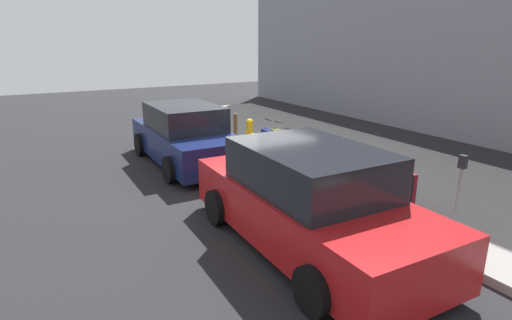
# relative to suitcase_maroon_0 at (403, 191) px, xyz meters

# --- Properties ---
(ground_plane) EXTENTS (40.00, 40.00, 0.00)m
(ground_plane) POSITION_rel_suitcase_maroon_0_xyz_m (4.25, 0.78, -0.51)
(ground_plane) COLOR black
(sidewalk_curb) EXTENTS (18.00, 5.00, 0.14)m
(sidewalk_curb) POSITION_rel_suitcase_maroon_0_xyz_m (4.25, -1.72, -0.44)
(sidewalk_curb) COLOR gray
(sidewalk_curb) RESTS_ON ground_plane
(suitcase_maroon_0) EXTENTS (0.41, 0.25, 1.00)m
(suitcase_maroon_0) POSITION_rel_suitcase_maroon_0_xyz_m (0.00, 0.00, 0.00)
(suitcase_maroon_0) COLOR maroon
(suitcase_maroon_0) RESTS_ON sidewalk_curb
(suitcase_olive_1) EXTENTS (0.48, 0.29, 0.75)m
(suitcase_olive_1) POSITION_rel_suitcase_maroon_0_xyz_m (0.52, 0.09, -0.02)
(suitcase_olive_1) COLOR #59601E
(suitcase_olive_1) RESTS_ON sidewalk_curb
(suitcase_navy_2) EXTENTS (0.48, 0.20, 0.72)m
(suitcase_navy_2) POSITION_rel_suitcase_maroon_0_xyz_m (1.08, 0.00, -0.10)
(suitcase_navy_2) COLOR navy
(suitcase_navy_2) RESTS_ON sidewalk_curb
(suitcase_red_3) EXTENTS (0.41, 0.26, 0.91)m
(suitcase_red_3) POSITION_rel_suitcase_maroon_0_xyz_m (1.61, 0.05, -0.06)
(suitcase_red_3) COLOR red
(suitcase_red_3) RESTS_ON sidewalk_curb
(suitcase_teal_4) EXTENTS (0.45, 0.26, 0.79)m
(suitcase_teal_4) POSITION_rel_suitcase_maroon_0_xyz_m (2.12, 0.06, -0.07)
(suitcase_teal_4) COLOR #0F606B
(suitcase_teal_4) RESTS_ON sidewalk_curb
(suitcase_black_5) EXTENTS (0.36, 0.22, 0.74)m
(suitcase_black_5) POSITION_rel_suitcase_maroon_0_xyz_m (2.61, 0.04, -0.10)
(suitcase_black_5) COLOR black
(suitcase_black_5) RESTS_ON sidewalk_curb
(suitcase_silver_6) EXTENTS (0.46, 0.26, 0.73)m
(suitcase_silver_6) POSITION_rel_suitcase_maroon_0_xyz_m (3.10, 0.12, -0.03)
(suitcase_silver_6) COLOR #9EA0A8
(suitcase_silver_6) RESTS_ON sidewalk_curb
(suitcase_maroon_7) EXTENTS (0.49, 0.22, 0.88)m
(suitcase_maroon_7) POSITION_rel_suitcase_maroon_0_xyz_m (3.66, 0.02, -0.07)
(suitcase_maroon_7) COLOR maroon
(suitcase_maroon_7) RESTS_ON sidewalk_curb
(suitcase_olive_8) EXTENTS (0.43, 0.21, 0.98)m
(suitcase_olive_8) POSITION_rel_suitcase_maroon_0_xyz_m (4.21, 0.04, 0.01)
(suitcase_olive_8) COLOR #59601E
(suitcase_olive_8) RESTS_ON sidewalk_curb
(suitcase_navy_9) EXTENTS (0.50, 0.24, 0.95)m
(suitcase_navy_9) POSITION_rel_suitcase_maroon_0_xyz_m (4.75, 0.01, -0.04)
(suitcase_navy_9) COLOR navy
(suitcase_navy_9) RESTS_ON sidewalk_curb
(fire_hydrant) EXTENTS (0.39, 0.21, 0.82)m
(fire_hydrant) POSITION_rel_suitcase_maroon_0_xyz_m (5.70, 0.07, 0.06)
(fire_hydrant) COLOR #D89E0C
(fire_hydrant) RESTS_ON sidewalk_curb
(bollard_post) EXTENTS (0.12, 0.12, 0.88)m
(bollard_post) POSITION_rel_suitcase_maroon_0_xyz_m (6.35, 0.22, 0.08)
(bollard_post) COLOR brown
(bollard_post) RESTS_ON sidewalk_curb
(parking_meter) EXTENTS (0.12, 0.09, 1.27)m
(parking_meter) POSITION_rel_suitcase_maroon_0_xyz_m (-0.97, -0.18, 0.46)
(parking_meter) COLOR slate
(parking_meter) RESTS_ON sidewalk_curb
(parked_car_red_0) EXTENTS (4.75, 2.19, 1.65)m
(parked_car_red_0) POSITION_rel_suitcase_maroon_0_xyz_m (-0.03, 2.22, 0.27)
(parked_car_red_0) COLOR #AD1619
(parked_car_red_0) RESTS_ON ground_plane
(parked_car_navy_1) EXTENTS (4.43, 2.02, 1.58)m
(parked_car_navy_1) POSITION_rel_suitcase_maroon_0_xyz_m (5.38, 2.22, 0.23)
(parked_car_navy_1) COLOR #141E4C
(parked_car_navy_1) RESTS_ON ground_plane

